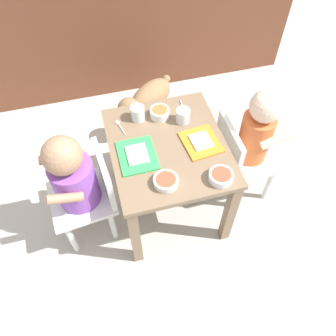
{
  "coord_description": "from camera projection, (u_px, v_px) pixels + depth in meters",
  "views": [
    {
      "loc": [
        -0.25,
        -0.93,
        1.59
      ],
      "look_at": [
        0.0,
        0.0,
        0.31
      ],
      "focal_mm": 35.76,
      "sensor_mm": 36.0,
      "label": 1
    }
  ],
  "objects": [
    {
      "name": "dining_table",
      "position": [
        168.0,
        158.0,
        1.53
      ],
      "size": [
        0.51,
        0.59,
        0.48
      ],
      "color": "#7A6047",
      "rests_on": "ground"
    },
    {
      "name": "veggie_bowl_far",
      "position": [
        221.0,
        176.0,
        1.33
      ],
      "size": [
        0.1,
        0.1,
        0.04
      ],
      "color": "white",
      "rests_on": "dining_table"
    },
    {
      "name": "dog",
      "position": [
        147.0,
        100.0,
        2.03
      ],
      "size": [
        0.4,
        0.35,
        0.32
      ],
      "color": "olive",
      "rests_on": "ground"
    },
    {
      "name": "spoon_by_left_tray",
      "position": [
        120.0,
        126.0,
        1.53
      ],
      "size": [
        0.04,
        0.1,
        0.01
      ],
      "color": "silver",
      "rests_on": "dining_table"
    },
    {
      "name": "kitchen_cabinet_back",
      "position": [
        120.0,
        7.0,
        2.1
      ],
      "size": [
        2.23,
        0.35,
        1.03
      ],
      "primitive_type": "cube",
      "color": "brown",
      "rests_on": "ground"
    },
    {
      "name": "food_tray_left",
      "position": [
        137.0,
        155.0,
        1.42
      ],
      "size": [
        0.16,
        0.19,
        0.02
      ],
      "color": "green",
      "rests_on": "dining_table"
    },
    {
      "name": "food_tray_right",
      "position": [
        201.0,
        142.0,
        1.46
      ],
      "size": [
        0.17,
        0.19,
        0.02
      ],
      "color": "orange",
      "rests_on": "dining_table"
    },
    {
      "name": "water_cup_right",
      "position": [
        138.0,
        114.0,
        1.53
      ],
      "size": [
        0.06,
        0.06,
        0.07
      ],
      "color": "white",
      "rests_on": "dining_table"
    },
    {
      "name": "cereal_bowl_left_side",
      "position": [
        166.0,
        181.0,
        1.32
      ],
      "size": [
        0.1,
        0.1,
        0.03
      ],
      "color": "white",
      "rests_on": "dining_table"
    },
    {
      "name": "seated_child_left",
      "position": [
        76.0,
        179.0,
        1.42
      ],
      "size": [
        0.31,
        0.31,
        0.67
      ],
      "color": "silver",
      "rests_on": "ground"
    },
    {
      "name": "cereal_bowl_right_side",
      "position": [
        160.0,
        113.0,
        1.55
      ],
      "size": [
        0.09,
        0.09,
        0.04
      ],
      "color": "white",
      "rests_on": "dining_table"
    },
    {
      "name": "seated_child_right",
      "position": [
        254.0,
        136.0,
        1.56
      ],
      "size": [
        0.28,
        0.28,
        0.68
      ],
      "color": "silver",
      "rests_on": "ground"
    },
    {
      "name": "ground_plane",
      "position": [
        168.0,
        202.0,
        1.84
      ],
      "size": [
        7.0,
        7.0,
        0.0
      ],
      "primitive_type": "plane",
      "color": "#B2ADA3"
    },
    {
      "name": "water_cup_left",
      "position": [
        183.0,
        116.0,
        1.53
      ],
      "size": [
        0.06,
        0.06,
        0.07
      ],
      "color": "white",
      "rests_on": "dining_table"
    },
    {
      "name": "spoon_by_right_tray",
      "position": [
        183.0,
        109.0,
        1.59
      ],
      "size": [
        0.02,
        0.1,
        0.01
      ],
      "color": "silver",
      "rests_on": "dining_table"
    }
  ]
}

